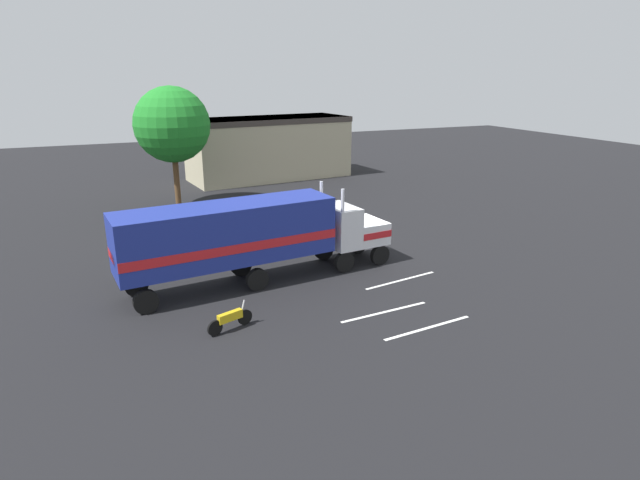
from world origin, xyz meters
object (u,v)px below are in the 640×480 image
(tree_left, at_px, (172,125))
(motorcycle, at_px, (230,319))
(semi_truck, at_px, (249,234))
(person_bystander, at_px, (295,238))
(parked_car, at_px, (238,217))

(tree_left, bearing_deg, motorcycle, -93.44)
(semi_truck, distance_m, person_bystander, 5.20)
(parked_car, xyz_separation_m, motorcycle, (-4.04, -14.09, -0.33))
(person_bystander, distance_m, parked_car, 6.38)
(parked_car, bearing_deg, motorcycle, -105.98)
(person_bystander, bearing_deg, motorcycle, -126.27)
(semi_truck, height_order, motorcycle, semi_truck)
(tree_left, bearing_deg, person_bystander, -72.29)
(person_bystander, xyz_separation_m, parked_car, (-1.81, 6.12, -0.09))
(semi_truck, relative_size, parked_car, 3.13)
(motorcycle, bearing_deg, person_bystander, 53.73)
(person_bystander, bearing_deg, semi_truck, -137.60)
(semi_truck, distance_m, tree_left, 17.92)
(semi_truck, xyz_separation_m, motorcycle, (-2.21, -4.65, -2.04))
(semi_truck, height_order, parked_car, semi_truck)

